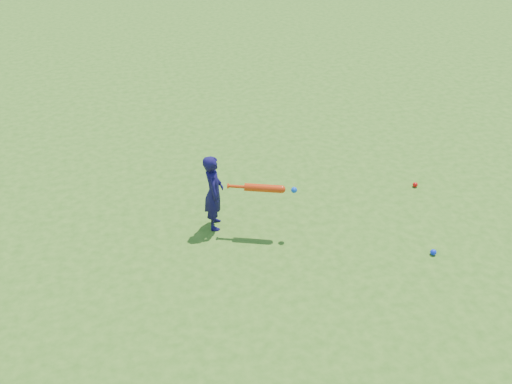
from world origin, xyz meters
The scene contains 5 objects.
ground centered at (0.00, 0.00, 0.00)m, with size 80.00×80.00×0.00m, color #356718.
child centered at (-0.21, 0.49, 0.48)m, with size 0.35×0.23×0.96m, color #130E42.
ground_ball_red centered at (2.55, 0.78, 0.03)m, with size 0.07×0.07×0.07m, color red.
ground_ball_blue centered at (2.12, -0.59, 0.04)m, with size 0.07×0.07×0.07m, color #0D29EA.
bat_swing centered at (0.36, 0.24, 0.62)m, with size 0.77×0.31×0.09m.
Camera 1 is at (-0.92, -5.07, 4.14)m, focal length 40.00 mm.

